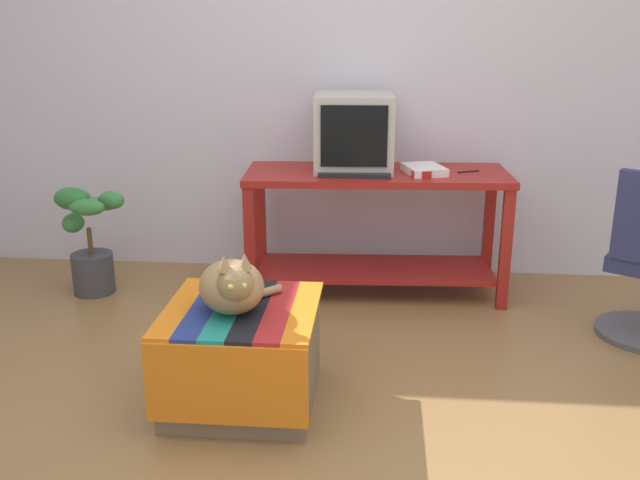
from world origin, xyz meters
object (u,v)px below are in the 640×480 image
at_px(ottoman_with_blanket, 242,355).
at_px(tv_monitor, 354,133).
at_px(keyboard, 355,174).
at_px(potted_plant, 90,243).
at_px(book, 424,170).
at_px(stapler, 421,174).
at_px(desk, 376,211).
at_px(cat, 233,286).

bearing_deg(ottoman_with_blanket, tv_monitor, 74.12).
xyz_separation_m(tv_monitor, keyboard, (0.02, -0.20, -0.20)).
bearing_deg(potted_plant, keyboard, 1.72).
distance_m(book, potted_plant, 2.00).
bearing_deg(stapler, potted_plant, 89.08).
relative_size(tv_monitor, stapler, 4.47).
bearing_deg(desk, potted_plant, -176.75).
height_order(keyboard, cat, keyboard).
xyz_separation_m(desk, ottoman_with_blanket, (-0.54, -1.34, -0.29)).
xyz_separation_m(book, potted_plant, (-1.94, -0.15, -0.44)).
height_order(keyboard, stapler, stapler).
relative_size(keyboard, cat, 0.95).
xyz_separation_m(keyboard, ottoman_with_blanket, (-0.42, -1.20, -0.53)).
bearing_deg(ottoman_with_blanket, desk, 67.99).
bearing_deg(ottoman_with_blanket, potted_plant, 134.56).
bearing_deg(stapler, ottoman_with_blanket, 144.74).
bearing_deg(book, ottoman_with_blanket, -138.57).
bearing_deg(keyboard, stapler, -2.80).
xyz_separation_m(book, stapler, (-0.02, -0.13, -0.00)).
relative_size(desk, book, 5.80).
xyz_separation_m(tv_monitor, stapler, (0.38, -0.22, -0.19)).
bearing_deg(potted_plant, cat, -47.02).
distance_m(tv_monitor, ottoman_with_blanket, 1.63).
bearing_deg(stapler, tv_monitor, 58.03).
relative_size(keyboard, potted_plant, 0.60).
distance_m(tv_monitor, book, 0.46).
height_order(desk, potted_plant, desk).
bearing_deg(cat, desk, 48.10).
xyz_separation_m(ottoman_with_blanket, stapler, (0.78, 1.18, 0.54)).
distance_m(keyboard, potted_plant, 1.62).
height_order(ottoman_with_blanket, stapler, stapler).
relative_size(tv_monitor, keyboard, 1.23).
height_order(keyboard, potted_plant, keyboard).
relative_size(keyboard, book, 1.51).
bearing_deg(cat, stapler, 36.90).
bearing_deg(book, potted_plant, 167.54).
bearing_deg(keyboard, tv_monitor, 95.43).
distance_m(desk, ottoman_with_blanket, 1.47).
relative_size(book, cat, 0.63).
height_order(tv_monitor, potted_plant, tv_monitor).
bearing_deg(potted_plant, desk, 6.14).
distance_m(desk, cat, 1.49).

